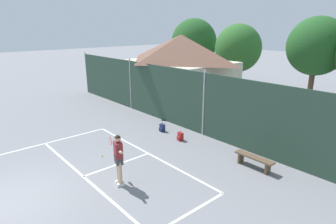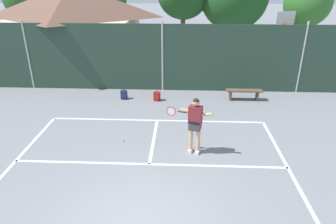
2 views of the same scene
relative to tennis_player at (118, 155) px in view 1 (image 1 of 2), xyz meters
The scene contains 10 objects.
ground_plane 3.66m from the tennis_player, 112.69° to the right, with size 120.00×120.00×0.00m, color gray.
court_markings 3.11m from the tennis_player, 117.62° to the right, with size 8.30×11.10×0.01m.
chainlink_fence 5.96m from the tennis_player, 103.10° to the left, with size 26.09×0.09×3.33m.
clubhouse_building 11.25m from the tennis_player, 125.61° to the left, with size 7.14×5.49×4.81m.
treeline_backdrop 16.19m from the tennis_player, 97.09° to the left, with size 24.69×4.54×6.32m.
tennis_player is the anchor object (origin of this frame).
tennis_ball 2.70m from the tennis_player, 165.74° to the left, with size 0.07×0.07×0.07m, color #CCE033.
backpack_navy 5.50m from the tennis_player, 124.10° to the left, with size 0.29×0.26×0.46m.
backpack_red 4.72m from the tennis_player, 109.22° to the left, with size 0.31×0.29×0.46m.
courtside_bench 5.25m from the tennis_player, 62.43° to the left, with size 1.60×0.36×0.48m.
Camera 1 is at (9.11, -1.30, 5.33)m, focal length 30.33 mm.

